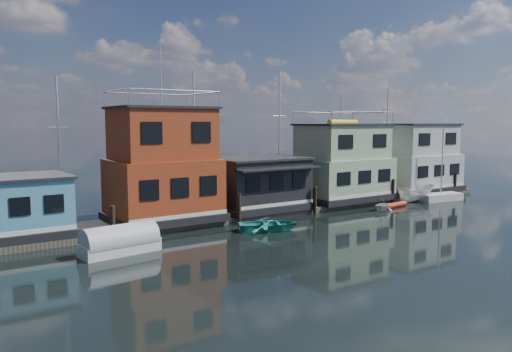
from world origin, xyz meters
TOP-DOWN VIEW (x-y plane):
  - ground at (0.00, 0.00)m, footprint 160.00×160.00m
  - dock at (0.00, 12.00)m, footprint 48.00×5.00m
  - houseboat_blue at (-18.00, 12.00)m, footprint 6.40×4.90m
  - houseboat_red at (-8.50, 12.00)m, footprint 7.40×5.90m
  - houseboat_dark at (-0.50, 11.98)m, footprint 7.40×6.10m
  - houseboat_green at (8.50, 12.00)m, footprint 8.40×5.90m
  - houseboat_white at (18.50, 12.00)m, footprint 8.40×5.90m
  - pilings at (-0.33, 9.20)m, footprint 42.28×0.28m
  - background_masts at (4.76, 18.00)m, footprint 36.40×0.16m
  - tarp_runabout at (-13.58, 6.25)m, footprint 4.44×2.19m
  - motorboat at (14.49, 8.71)m, footprint 4.19×2.09m
  - day_sailer at (17.07, 7.94)m, footprint 4.48×2.01m
  - red_kayak at (10.77, 7.85)m, footprint 2.95×0.84m
  - dinghy_white at (8.72, 7.40)m, footprint 1.96×1.71m
  - dinghy_teal at (-3.41, 6.39)m, footprint 4.88×4.30m

SIDE VIEW (x-z plane):
  - ground at x=0.00m, z-range 0.00..0.00m
  - dock at x=0.00m, z-range 0.00..0.40m
  - red_kayak at x=10.77m, z-range 0.00..0.43m
  - day_sailer at x=17.07m, z-range -3.00..3.82m
  - dinghy_teal at x=-3.41m, z-range 0.00..0.84m
  - dinghy_white at x=8.72m, z-range 0.00..1.00m
  - tarp_runabout at x=-13.58m, z-range -0.22..1.51m
  - motorboat at x=14.49m, z-range 0.00..1.55m
  - pilings at x=-0.33m, z-range 0.00..2.20m
  - houseboat_blue at x=-18.00m, z-range 0.38..4.04m
  - houseboat_dark at x=-0.50m, z-range 0.39..4.45m
  - houseboat_white at x=18.50m, z-range 0.21..6.87m
  - houseboat_green at x=8.50m, z-range 0.03..7.06m
  - houseboat_red at x=-8.50m, z-range -1.83..10.03m
  - background_masts at x=4.76m, z-range -0.45..11.55m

